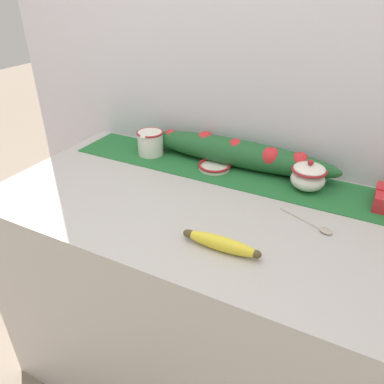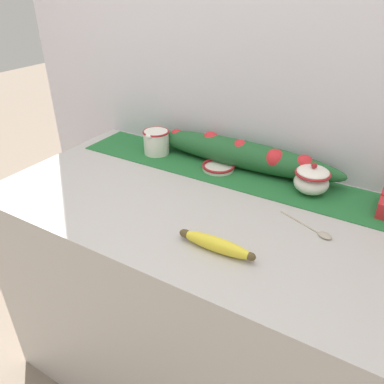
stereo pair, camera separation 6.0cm
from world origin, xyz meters
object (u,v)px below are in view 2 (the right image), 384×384
(cream_pitcher, at_px, (156,141))
(banana, at_px, (216,244))
(sugar_bowl, at_px, (312,180))
(spoon, at_px, (321,234))
(small_dish, at_px, (218,167))

(cream_pitcher, relative_size, banana, 0.56)
(cream_pitcher, bearing_deg, sugar_bowl, -0.09)
(cream_pitcher, distance_m, sugar_bowl, 0.64)
(spoon, bearing_deg, sugar_bowl, 135.91)
(sugar_bowl, relative_size, banana, 0.52)
(sugar_bowl, height_order, small_dish, sugar_bowl)
(cream_pitcher, xyz_separation_m, sugar_bowl, (0.64, -0.00, -0.00))
(small_dish, height_order, spoon, small_dish)
(cream_pitcher, relative_size, sugar_bowl, 1.07)
(small_dish, relative_size, spoon, 0.71)
(sugar_bowl, relative_size, spoon, 0.67)
(small_dish, bearing_deg, sugar_bowl, 0.72)
(cream_pitcher, height_order, sugar_bowl, sugar_bowl)
(banana, distance_m, spoon, 0.31)
(cream_pitcher, xyz_separation_m, spoon, (0.73, -0.22, -0.05))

